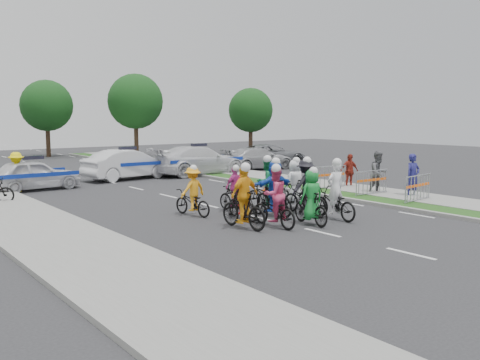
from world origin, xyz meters
TOP-DOWN VIEW (x-y plane):
  - ground at (0.00, 0.00)m, footprint 90.00×90.00m
  - curb_right at (5.10, 5.00)m, footprint 0.20×60.00m
  - grass_strip at (5.80, 5.00)m, footprint 1.20×60.00m
  - sidewalk_right at (7.60, 5.00)m, footprint 2.40×60.00m
  - sidewalk_left at (-6.50, 5.00)m, footprint 3.00×60.00m
  - rider_0 at (1.82, 1.23)m, footprint 0.88×2.04m
  - rider_1 at (0.56, 1.04)m, footprint 0.84×1.80m
  - rider_2 at (-0.57, 1.49)m, footprint 0.82×1.92m
  - rider_3 at (-1.46, 1.87)m, footprint 1.04×1.95m
  - rider_4 at (1.65, 2.43)m, footprint 1.14×2.00m
  - rider_5 at (0.62, 2.86)m, footprint 1.61×1.92m
  - rider_6 at (-0.58, 3.06)m, footprint 0.81×1.83m
  - rider_7 at (2.19, 3.53)m, footprint 0.80×1.82m
  - rider_8 at (1.14, 3.92)m, footprint 0.87×1.99m
  - rider_9 at (0.03, 4.31)m, footprint 0.87×1.63m
  - rider_10 at (-1.57, 4.57)m, footprint 1.04×1.79m
  - police_car_0 at (-3.97, 14.33)m, footprint 4.28×2.00m
  - police_car_1 at (1.32, 15.59)m, footprint 5.04×2.38m
  - police_car_2 at (5.51, 15.05)m, footprint 5.74×2.38m
  - civilian_sedan at (10.24, 15.47)m, footprint 4.99×2.62m
  - civilian_suv at (12.35, 16.83)m, footprint 5.50×2.99m
  - spectator_0 at (7.77, 2.37)m, footprint 0.73×0.54m
  - spectator_1 at (7.47, 3.88)m, footprint 1.01×0.84m
  - spectator_2 at (7.98, 5.97)m, footprint 1.02×0.64m
  - marshal_hiviz at (-4.76, 14.10)m, footprint 1.30×0.99m
  - barrier_0 at (6.70, 1.41)m, footprint 2.05×0.75m
  - barrier_1 at (6.70, 3.63)m, footprint 2.01×0.52m
  - barrier_2 at (6.70, 6.05)m, footprint 2.04×0.68m
  - cone_0 at (4.43, 7.70)m, footprint 0.40×0.40m
  - cone_1 at (6.47, 12.31)m, footprint 0.40×0.40m
  - tree_1 at (9.00, 30.00)m, footprint 4.55×4.55m
  - tree_2 at (18.00, 26.00)m, footprint 3.85×3.85m
  - tree_4 at (3.00, 34.00)m, footprint 4.20×4.20m

SIDE VIEW (x-z plane):
  - ground at x=0.00m, z-range 0.00..0.00m
  - grass_strip at x=5.80m, z-range 0.00..0.11m
  - curb_right at x=5.10m, z-range 0.00..0.12m
  - sidewalk_right at x=7.60m, z-range 0.00..0.13m
  - sidewalk_left at x=-6.50m, z-range 0.00..0.13m
  - cone_0 at x=4.43m, z-range -0.01..0.69m
  - cone_1 at x=6.47m, z-range -0.01..0.69m
  - barrier_0 at x=6.70m, z-range 0.00..1.12m
  - barrier_1 at x=6.70m, z-range 0.00..1.12m
  - barrier_2 at x=6.70m, z-range 0.00..1.12m
  - rider_6 at x=-0.58m, z-range -0.31..1.51m
  - rider_9 at x=0.03m, z-range -0.19..1.49m
  - rider_0 at x=1.82m, z-range -0.35..1.68m
  - rider_10 at x=-1.57m, z-range -0.19..1.56m
  - civilian_sedan at x=10.24m, z-range 0.00..1.38m
  - police_car_0 at x=-3.97m, z-range 0.00..1.42m
  - rider_1 at x=0.56m, z-range -0.20..1.63m
  - rider_2 at x=-0.57m, z-range -0.26..1.70m
  - civilian_suv at x=12.35m, z-range 0.00..1.46m
  - rider_8 at x=1.14m, z-range -0.26..1.74m
  - rider_7 at x=2.19m, z-range -0.21..1.69m
  - rider_3 at x=-1.46m, z-range -0.24..1.78m
  - rider_4 at x=1.65m, z-range -0.23..1.78m
  - police_car_1 at x=1.32m, z-range 0.00..1.60m
  - spectator_2 at x=7.98m, z-range 0.00..1.62m
  - police_car_2 at x=5.51m, z-range 0.00..1.66m
  - rider_5 at x=0.62m, z-range -0.17..1.84m
  - marshal_hiviz at x=-4.76m, z-range 0.00..1.79m
  - spectator_0 at x=7.77m, z-range 0.00..1.84m
  - spectator_1 at x=7.47m, z-range 0.00..1.87m
  - tree_2 at x=18.00m, z-range 0.95..6.72m
  - tree_4 at x=3.00m, z-range 1.04..7.34m
  - tree_1 at x=9.00m, z-range 1.12..7.95m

